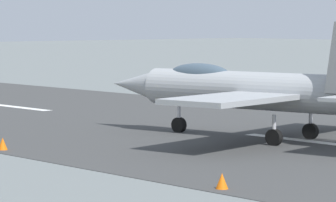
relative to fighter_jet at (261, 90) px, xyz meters
name	(u,v)px	position (x,y,z in m)	size (l,w,h in m)	color
ground_plane	(317,143)	(-2.49, -1.10, -2.37)	(400.00, 400.00, 0.00)	slate
runway_strip	(317,142)	(-2.51, -1.10, -2.36)	(240.00, 26.00, 0.02)	#3C3D3C
fighter_jet	(261,90)	(0.00, 0.00, 0.00)	(17.43, 14.31, 5.57)	#9DA0A3
crew_person	(240,95)	(12.95, -11.94, -1.55)	(0.37, 0.69, 1.65)	#1E2338
marker_cone_near	(222,181)	(-8.67, 11.21, -2.10)	(0.44, 0.44, 0.55)	orange
marker_cone_mid	(3,144)	(4.81, 11.21, -2.10)	(0.44, 0.44, 0.55)	orange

